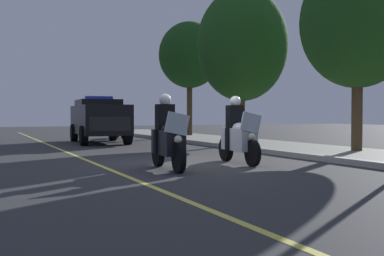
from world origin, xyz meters
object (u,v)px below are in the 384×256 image
police_suv (99,119)px  tree_behind_suv (190,55)px  police_motorcycle_lead_left (168,139)px  tree_far_back (242,45)px  police_motorcycle_lead_right (238,136)px  cyclist_background (120,122)px  tree_mid_block (358,23)px

police_suv → tree_behind_suv: tree_behind_suv is taller
police_motorcycle_lead_left → tree_far_back: bearing=138.9°
police_motorcycle_lead_right → tree_far_back: bearing=148.5°
police_suv → cyclist_background: (-3.67, 1.99, -0.22)m
police_motorcycle_lead_right → police_suv: (-10.17, -1.09, 0.37)m
tree_far_back → police_motorcycle_lead_right: bearing=-31.5°
police_motorcycle_lead_right → tree_mid_block: bearing=101.9°
police_motorcycle_lead_left → tree_mid_block: size_ratio=0.35×
tree_behind_suv → cyclist_background: bearing=-91.7°
police_motorcycle_lead_left → tree_mid_block: 7.98m
police_motorcycle_lead_left → cyclist_background: size_ratio=1.22×
police_motorcycle_lead_right → cyclist_background: size_ratio=1.22×
police_motorcycle_lead_left → police_suv: bearing=174.5°
police_motorcycle_lead_right → cyclist_background: bearing=176.3°
tree_behind_suv → tree_mid_block: bearing=0.2°
police_motorcycle_lead_left → tree_far_back: 10.01m
police_motorcycle_lead_left → police_suv: size_ratio=0.43×
police_motorcycle_lead_right → tree_behind_suv: size_ratio=0.34×
tree_far_back → tree_behind_suv: size_ratio=1.01×
police_suv → tree_mid_block: (9.13, 6.03, 3.07)m
police_motorcycle_lead_right → tree_mid_block: tree_mid_block is taller
cyclist_background → tree_mid_block: bearing=17.5°
cyclist_background → tree_far_back: 8.52m
police_suv → tree_far_back: tree_far_back is taller
cyclist_background → tree_mid_block: size_ratio=0.29×
cyclist_background → tree_far_back: (7.19, 3.17, 3.29)m
police_suv → tree_far_back: (3.53, 5.16, 3.06)m
police_motorcycle_lead_right → tree_mid_block: 6.11m
police_suv → tree_mid_block: tree_mid_block is taller
tree_far_back → cyclist_background: bearing=-156.2°
cyclist_background → tree_far_back: bearing=23.8°
tree_mid_block → tree_far_back: size_ratio=0.96×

